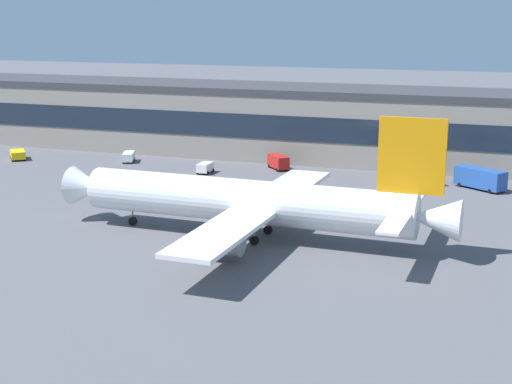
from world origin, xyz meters
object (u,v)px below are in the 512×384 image
(follow_me_car, at_px, (129,156))
(catering_truck, at_px, (416,169))
(fuel_truck, at_px, (479,177))
(pushback_tractor, at_px, (18,154))
(crew_van, at_px, (278,161))
(baggage_tug, at_px, (205,167))
(airliner, at_px, (252,202))

(follow_me_car, height_order, catering_truck, catering_truck)
(follow_me_car, bearing_deg, fuel_truck, -0.96)
(pushback_tractor, bearing_deg, crew_van, 8.93)
(follow_me_car, bearing_deg, crew_van, 6.11)
(baggage_tug, distance_m, pushback_tractor, 39.37)
(fuel_truck, height_order, baggage_tug, fuel_truck)
(fuel_truck, distance_m, baggage_tug, 46.57)
(follow_me_car, distance_m, fuel_truck, 64.26)
(crew_van, distance_m, baggage_tug, 13.54)
(crew_van, bearing_deg, catering_truck, -6.90)
(airliner, bearing_deg, baggage_tug, 121.67)
(airliner, distance_m, baggage_tug, 40.28)
(fuel_truck, relative_size, crew_van, 1.59)
(baggage_tug, xyz_separation_m, pushback_tractor, (-39.37, -0.17, -0.04))
(catering_truck, relative_size, crew_van, 1.36)
(follow_me_car, height_order, fuel_truck, fuel_truck)
(airliner, bearing_deg, pushback_tractor, 150.66)
(crew_van, distance_m, pushback_tractor, 51.08)
(catering_truck, height_order, crew_van, catering_truck)
(follow_me_car, relative_size, fuel_truck, 0.56)
(catering_truck, height_order, fuel_truck, catering_truck)
(crew_van, height_order, baggage_tug, crew_van)
(airliner, height_order, catering_truck, airliner)
(airliner, relative_size, fuel_truck, 6.06)
(fuel_truck, bearing_deg, baggage_tug, -175.58)
(fuel_truck, relative_size, baggage_tug, 2.36)
(crew_van, bearing_deg, fuel_truck, -6.73)
(airliner, xyz_separation_m, pushback_tractor, (-60.44, 33.97, -3.67))
(catering_truck, xyz_separation_m, fuel_truck, (10.20, -1.13, -0.41))
(catering_truck, relative_size, fuel_truck, 0.86)
(crew_van, bearing_deg, follow_me_car, -173.89)
(crew_van, xyz_separation_m, baggage_tug, (-11.08, -7.76, -0.37))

